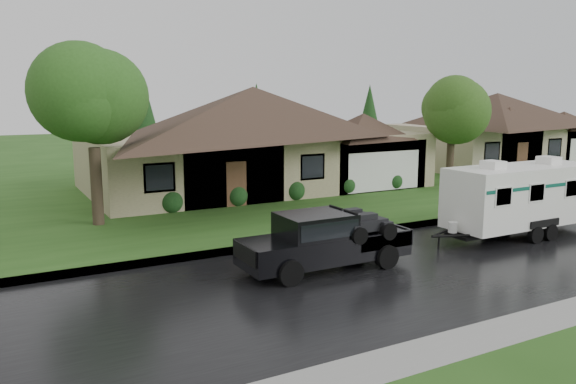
# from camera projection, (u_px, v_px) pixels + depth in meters

# --- Properties ---
(ground) EXTENTS (140.00, 140.00, 0.00)m
(ground) POSITION_uv_depth(u_px,v_px,m) (376.00, 252.00, 19.07)
(ground) COLOR #275019
(ground) RESTS_ON ground
(road) EXTENTS (140.00, 8.00, 0.01)m
(road) POSITION_uv_depth(u_px,v_px,m) (415.00, 268.00, 17.34)
(road) COLOR black
(road) RESTS_ON ground
(curb) EXTENTS (140.00, 0.50, 0.15)m
(curb) POSITION_uv_depth(u_px,v_px,m) (339.00, 236.00, 21.01)
(curb) COLOR gray
(curb) RESTS_ON ground
(lawn) EXTENTS (140.00, 26.00, 0.15)m
(lawn) POSITION_uv_depth(u_px,v_px,m) (215.00, 187.00, 32.05)
(lawn) COLOR #275019
(lawn) RESTS_ON ground
(house_main) EXTENTS (19.44, 10.80, 6.90)m
(house_main) POSITION_uv_depth(u_px,v_px,m) (259.00, 126.00, 31.52)
(house_main) COLOR gray
(house_main) RESTS_ON lawn
(house_neighbor) EXTENTS (15.12, 9.72, 6.45)m
(house_neighbor) POSITION_uv_depth(u_px,v_px,m) (500.00, 122.00, 41.41)
(house_neighbor) COLOR tan
(house_neighbor) RESTS_ON lawn
(tree_left_green) EXTENTS (4.27, 4.27, 7.06)m
(tree_left_green) POSITION_uv_depth(u_px,v_px,m) (92.00, 101.00, 21.71)
(tree_left_green) COLOR #382B1E
(tree_left_green) RESTS_ON lawn
(tree_right_green) EXTENTS (3.76, 3.76, 6.23)m
(tree_right_green) POSITION_uv_depth(u_px,v_px,m) (453.00, 110.00, 31.64)
(tree_right_green) COLOR #382B1E
(tree_right_green) RESTS_ON lawn
(shrub_row) EXTENTS (13.60, 1.00, 1.00)m
(shrub_row) POSITION_uv_depth(u_px,v_px,m) (294.00, 189.00, 27.96)
(shrub_row) COLOR #143814
(shrub_row) RESTS_ON lawn
(pickup_truck) EXTENTS (5.33, 2.03, 1.78)m
(pickup_truck) POSITION_uv_depth(u_px,v_px,m) (322.00, 239.00, 17.04)
(pickup_truck) COLOR black
(pickup_truck) RESTS_ON ground
(travel_trailer) EXTENTS (6.58, 2.31, 2.95)m
(travel_trailer) POSITION_uv_depth(u_px,v_px,m) (521.00, 195.00, 21.07)
(travel_trailer) COLOR white
(travel_trailer) RESTS_ON ground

